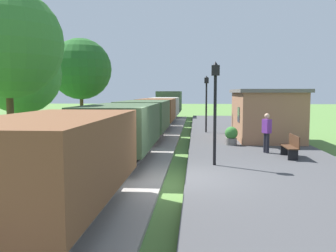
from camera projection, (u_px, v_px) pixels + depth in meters
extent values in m
plane|color=#517A38|center=(179.00, 185.00, 11.24)|extent=(160.00, 160.00, 0.00)
cube|color=#424244|center=(284.00, 183.00, 10.99)|extent=(6.00, 60.00, 0.25)
cube|color=gray|center=(103.00, 182.00, 11.42)|extent=(3.80, 60.00, 0.12)
cube|color=slate|center=(125.00, 178.00, 11.35)|extent=(0.07, 60.00, 0.14)
cube|color=slate|center=(80.00, 177.00, 11.46)|extent=(0.07, 60.00, 0.14)
cube|color=brown|center=(54.00, 155.00, 7.47)|extent=(2.50, 5.60, 1.60)
cube|color=black|center=(55.00, 186.00, 7.53)|extent=(2.10, 5.15, 0.50)
cylinder|color=black|center=(82.00, 177.00, 9.33)|extent=(1.56, 0.84, 0.84)
cylinder|color=black|center=(12.00, 230.00, 5.77)|extent=(1.56, 0.84, 0.84)
cylinder|color=black|center=(95.00, 160.00, 10.45)|extent=(0.20, 0.30, 0.20)
cube|color=#384C33|center=(120.00, 126.00, 14.02)|extent=(2.50, 5.60, 1.60)
cube|color=black|center=(121.00, 142.00, 14.08)|extent=(2.10, 5.15, 0.50)
cylinder|color=black|center=(129.00, 142.00, 15.88)|extent=(1.56, 0.84, 0.84)
cylinder|color=black|center=(110.00, 157.00, 12.32)|extent=(1.56, 0.84, 0.84)
cylinder|color=black|center=(134.00, 134.00, 17.01)|extent=(0.20, 0.30, 0.20)
cylinder|color=black|center=(101.00, 155.00, 11.15)|extent=(0.20, 0.30, 0.20)
cube|color=#384C33|center=(144.00, 115.00, 20.57)|extent=(2.50, 5.60, 1.60)
cube|color=black|center=(144.00, 126.00, 20.63)|extent=(2.10, 5.15, 0.50)
cylinder|color=black|center=(149.00, 128.00, 22.43)|extent=(1.56, 0.84, 0.84)
cylinder|color=black|center=(140.00, 134.00, 18.88)|extent=(1.56, 0.84, 0.84)
cylinder|color=black|center=(151.00, 122.00, 23.56)|extent=(0.20, 0.30, 0.20)
cylinder|color=black|center=(136.00, 132.00, 17.70)|extent=(0.20, 0.30, 0.20)
cube|color=brown|center=(157.00, 110.00, 27.12)|extent=(2.50, 5.60, 1.60)
cube|color=black|center=(157.00, 118.00, 27.18)|extent=(2.10, 5.15, 0.50)
cylinder|color=black|center=(159.00, 120.00, 28.99)|extent=(1.56, 0.84, 0.84)
cylinder|color=black|center=(154.00, 124.00, 25.43)|extent=(1.56, 0.84, 0.84)
cylinder|color=black|center=(161.00, 116.00, 30.11)|extent=(0.20, 0.30, 0.20)
cylinder|color=black|center=(152.00, 121.00, 24.26)|extent=(0.20, 0.30, 0.20)
cube|color=gray|center=(164.00, 106.00, 33.68)|extent=(2.50, 5.60, 1.60)
cube|color=black|center=(164.00, 113.00, 33.74)|extent=(2.10, 5.15, 0.50)
cylinder|color=black|center=(166.00, 115.00, 35.54)|extent=(1.56, 0.84, 0.84)
cylinder|color=black|center=(163.00, 117.00, 31.98)|extent=(1.56, 0.84, 0.84)
cylinder|color=black|center=(167.00, 112.00, 36.67)|extent=(0.20, 0.30, 0.20)
cylinder|color=black|center=(161.00, 115.00, 30.81)|extent=(0.20, 0.30, 0.20)
cube|color=#384C33|center=(170.00, 101.00, 40.20)|extent=(2.50, 5.60, 2.20)
cube|color=black|center=(170.00, 110.00, 40.29)|extent=(2.10, 5.15, 0.50)
cylinder|color=black|center=(171.00, 111.00, 42.09)|extent=(1.56, 0.84, 0.84)
cylinder|color=black|center=(168.00, 113.00, 38.53)|extent=(1.56, 0.84, 0.84)
cylinder|color=black|center=(171.00, 109.00, 43.22)|extent=(0.20, 0.30, 0.20)
cylinder|color=black|center=(167.00, 111.00, 37.36)|extent=(0.20, 0.30, 0.20)
cube|color=#9E6B4C|center=(265.00, 116.00, 20.35)|extent=(3.20, 5.50, 2.60)
cube|color=#66605B|center=(266.00, 91.00, 20.22)|extent=(3.50, 5.80, 0.18)
cube|color=black|center=(239.00, 115.00, 19.37)|extent=(0.03, 0.90, 0.80)
cube|color=#422819|center=(289.00, 147.00, 14.54)|extent=(0.42, 1.50, 0.04)
cube|color=#422819|center=(294.00, 141.00, 14.51)|extent=(0.04, 1.50, 0.45)
cube|color=black|center=(293.00, 155.00, 13.97)|extent=(0.38, 0.06, 0.42)
cube|color=black|center=(285.00, 150.00, 15.16)|extent=(0.38, 0.06, 0.42)
cylinder|color=black|center=(268.00, 143.00, 15.62)|extent=(0.15, 0.15, 0.86)
cylinder|color=black|center=(265.00, 143.00, 15.77)|extent=(0.15, 0.15, 0.86)
cube|color=#662D8C|center=(267.00, 126.00, 15.63)|extent=(0.38, 0.45, 0.60)
sphere|color=tan|center=(267.00, 116.00, 15.59)|extent=(0.22, 0.22, 0.22)
cylinder|color=slate|center=(231.00, 141.00, 18.09)|extent=(0.56, 0.56, 0.34)
sphere|color=#387A33|center=(231.00, 133.00, 18.05)|extent=(0.64, 0.64, 0.64)
cylinder|color=black|center=(215.00, 121.00, 12.94)|extent=(0.11, 0.11, 3.20)
cube|color=black|center=(215.00, 70.00, 12.78)|extent=(0.28, 0.28, 0.36)
sphere|color=#F2E5BF|center=(215.00, 70.00, 12.78)|extent=(0.20, 0.20, 0.20)
cone|color=black|center=(216.00, 64.00, 12.75)|extent=(0.20, 0.20, 0.16)
cylinder|color=black|center=(206.00, 108.00, 23.68)|extent=(0.11, 0.11, 3.20)
cube|color=black|center=(207.00, 80.00, 23.51)|extent=(0.28, 0.28, 0.36)
sphere|color=#F2E5BF|center=(207.00, 80.00, 23.51)|extent=(0.20, 0.20, 0.20)
cone|color=black|center=(207.00, 77.00, 23.49)|extent=(0.20, 0.20, 0.16)
cylinder|color=#4C3823|center=(11.00, 125.00, 14.48)|extent=(0.28, 0.28, 3.15)
sphere|color=#387A33|center=(8.00, 43.00, 14.18)|extent=(4.32, 4.32, 4.32)
cylinder|color=#4C3823|center=(23.00, 124.00, 20.26)|extent=(0.28, 0.28, 2.21)
sphere|color=#387A33|center=(21.00, 74.00, 20.00)|extent=(4.37, 4.37, 4.37)
cylinder|color=#4C3823|center=(82.00, 110.00, 28.61)|extent=(0.28, 0.28, 2.90)
sphere|color=#235B23|center=(81.00, 69.00, 28.32)|extent=(4.75, 4.75, 4.75)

